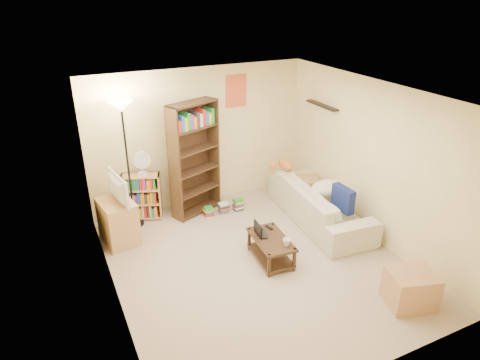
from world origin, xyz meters
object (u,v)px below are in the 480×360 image
Objects in this scene: tall_bookshelf at (194,157)px; short_bookshelf at (142,197)px; tabby_cat at (283,165)px; desk_fan at (142,162)px; coffee_table at (271,246)px; end_cabinet at (411,289)px; sofa at (320,203)px; floor_lamp at (124,129)px; tv_stand at (118,222)px; television at (114,189)px; laptop at (265,233)px; side_table at (306,190)px; mug at (287,242)px.

short_bookshelf is at bearing 147.78° from tall_bookshelf.
desk_fan is (-2.45, 0.46, 0.31)m from tabby_cat.
coffee_table is at bearing -97.17° from tall_bookshelf.
tall_bookshelf is 3.93m from end_cabinet.
tall_bookshelf is 4.71× the size of desk_fan.
sofa is at bearing 84.70° from end_cabinet.
floor_lamp is at bearing -157.01° from desk_fan.
desk_fan is at bearing 22.99° from floor_lamp.
television is at bearing 0.00° from tv_stand.
laptop is at bearing 122.88° from end_cabinet.
short_bookshelf is (0.53, 0.58, 0.06)m from tv_stand.
side_table is (3.09, -0.58, -1.46)m from floor_lamp.
tv_stand reaches higher than laptop.
tall_bookshelf is 1.30m from floor_lamp.
floor_lamp is 3.47m from side_table.
desk_fan is (-0.88, 0.14, -0.00)m from tall_bookshelf.
tabby_cat reaches higher than tv_stand.
tv_stand is 3.42m from side_table.
desk_fan reaches higher than television.
desk_fan is 3.04m from side_table.
tabby_cat reaches higher than side_table.
end_cabinet is at bearing -129.23° from laptop.
mug is 2.30m from tall_bookshelf.
tv_stand is 1.25× the size of end_cabinet.
short_bookshelf is 0.65m from desk_fan.
sofa reaches higher than mug.
tabby_cat is at bearing -97.40° from television.
coffee_table is at bearing 124.75° from end_cabinet.
mug is 3.04m from floor_lamp.
coffee_table is at bearing -155.03° from laptop.
short_bookshelf is at bearing 165.89° from side_table.
television is at bearing 80.82° from sofa.
end_cabinet is at bearing -54.45° from tv_stand.
television is 0.94m from short_bookshelf.
tall_bookshelf reaches higher than mug.
mug is 0.17× the size of tv_stand.
short_bookshelf is 0.39× the size of floor_lamp.
tv_stand reaches higher than mug.
laptop is 2.36m from short_bookshelf.
tabby_cat is 1.63× the size of laptop.
short_bookshelf is 1.32m from floor_lamp.
floor_lamp is at bearing 134.39° from coffee_table.
tv_stand is (-3.25, 0.82, 0.02)m from sofa.
sofa is at bearing -23.01° from tv_stand.
tabby_cat is at bearing -7.40° from tv_stand.
mug is 0.28× the size of desk_fan.
short_bookshelf is (0.53, 0.58, -0.52)m from television.
end_cabinet is (2.71, -3.53, -1.47)m from floor_lamp.
tall_bookshelf is at bearing 108.62° from coffee_table.
end_cabinet reaches higher than coffee_table.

